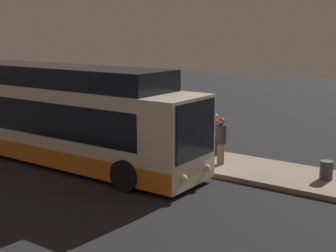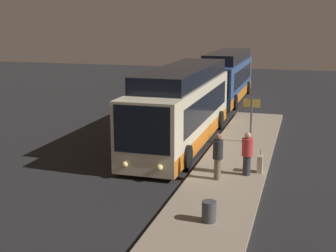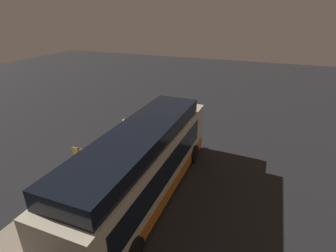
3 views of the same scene
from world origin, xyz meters
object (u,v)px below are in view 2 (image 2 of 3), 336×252
bus_second (227,78)px  suitcase (260,164)px  bus_lead (182,109)px  sign_post (251,114)px  passenger_waiting (218,155)px  passenger_boarding (247,152)px  trash_bin (209,211)px

bus_second → suitcase: (17.93, 4.33, -1.19)m
bus_lead → suitcase: size_ratio=12.85×
bus_lead → sign_post: 3.45m
passenger_waiting → suitcase: 2.08m
passenger_boarding → suitcase: bearing=141.6°
trash_bin → bus_lead: bearing=-160.5°
bus_lead → trash_bin: 9.98m
suitcase → trash_bin: suitcase is taller
bus_second → trash_bin: 23.39m
sign_post → passenger_waiting: bearing=-5.4°
sign_post → trash_bin: 9.95m
passenger_waiting → suitcase: (-1.31, 1.49, -0.64)m
trash_bin → passenger_boarding: bearing=173.4°
bus_lead → suitcase: bearing=46.3°
passenger_waiting → bus_lead: bearing=-78.4°
bus_lead → suitcase: 6.11m
passenger_boarding → sign_post: (-5.16, -0.45, 0.51)m
bus_lead → sign_post: bus_lead is taller
suitcase → sign_post: 4.90m
bus_second → trash_bin: (23.12, 3.31, -1.21)m
passenger_boarding → passenger_waiting: bearing=-43.8°
bus_lead → passenger_boarding: bearing=40.0°
passenger_boarding → sign_post: size_ratio=0.78×
suitcase → passenger_waiting: bearing=-48.6°
bus_second → passenger_boarding: bus_second is taller
bus_second → suitcase: bearing=13.6°
trash_bin → sign_post: bearing=179.4°
bus_second → sign_post: (13.24, 3.40, -0.10)m
passenger_boarding → bus_lead: bearing=-133.4°
passenger_boarding → passenger_waiting: size_ratio=0.96×
passenger_boarding → sign_post: bearing=-168.3°
passenger_boarding → trash_bin: 4.80m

